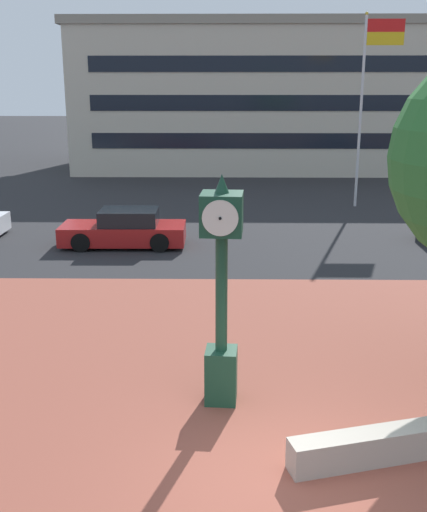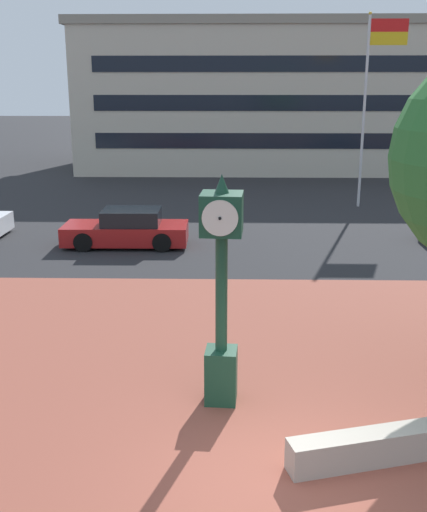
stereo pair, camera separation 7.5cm
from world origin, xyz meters
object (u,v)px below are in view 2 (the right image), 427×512
object	(u,v)px
street_clock	(221,290)
car_street_mid	(127,230)
civic_building	(304,96)
flagpole_primary	(370,92)

from	to	relation	value
street_clock	car_street_mid	distance (m)	11.46
street_clock	civic_building	bearing A→B (deg)	84.99
car_street_mid	civic_building	xyz separation A→B (m)	(8.60, 22.13, 4.03)
street_clock	civic_building	xyz separation A→B (m)	(5.24, 32.99, 2.51)
flagpole_primary	street_clock	bearing A→B (deg)	-109.19
street_clock	flagpole_primary	size ratio (longest dim) A/B	0.48
street_clock	civic_building	world-z (taller)	civic_building
street_clock	flagpole_primary	bearing A→B (deg)	74.83
flagpole_primary	civic_building	world-z (taller)	civic_building
flagpole_primary	car_street_mid	bearing A→B (deg)	-142.93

